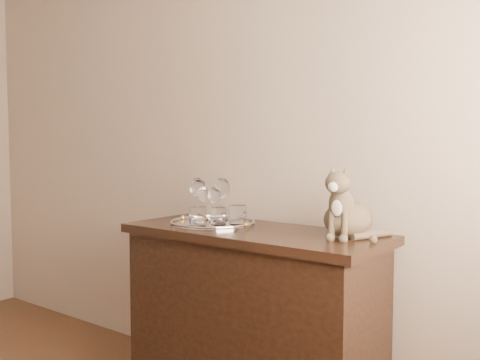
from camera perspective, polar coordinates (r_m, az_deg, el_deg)
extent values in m
cube|color=tan|center=(2.99, -4.42, 6.17)|extent=(4.00, 0.10, 2.70)
cylinder|color=silver|center=(2.53, -2.92, -4.68)|extent=(0.40, 0.40, 0.01)
cylinder|color=silver|center=(2.47, -2.34, -3.88)|extent=(0.07, 0.07, 0.08)
cylinder|color=white|center=(2.44, -4.53, -3.90)|extent=(0.08, 0.08, 0.09)
cylinder|color=silver|center=(2.47, -0.21, -3.75)|extent=(0.08, 0.08, 0.09)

